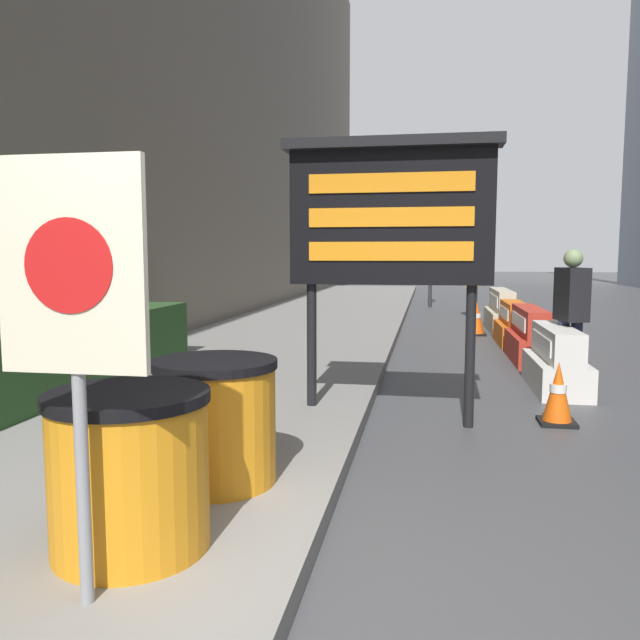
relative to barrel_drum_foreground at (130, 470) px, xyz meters
name	(u,v)px	position (x,y,z in m)	size (l,w,h in m)	color
ground_plane	(288,636)	(0.94, -0.39, -0.58)	(120.00, 120.00, 0.00)	#474749
hedge_strip	(29,363)	(-2.63, 2.94, -0.02)	(0.90, 6.58, 0.81)	#284C23
barrel_drum_foreground	(130,470)	(0.00, 0.00, 0.00)	(0.85, 0.85, 0.85)	orange
barrel_drum_middle	(215,421)	(0.12, 1.01, 0.00)	(0.85, 0.85, 0.85)	orange
warning_sign	(73,297)	(0.05, -0.54, 0.95)	(0.67, 0.08, 1.97)	gray
message_board	(391,216)	(1.16, 3.25, 1.50)	(2.10, 0.36, 2.82)	black
jersey_barrier_white	(556,362)	(3.15, 5.23, -0.23)	(0.60, 1.63, 0.80)	silver
jersey_barrier_red_striped	(529,338)	(3.15, 7.37, -0.20)	(0.57, 1.81, 0.86)	red
jersey_barrier_orange_near	(514,326)	(3.15, 9.24, -0.23)	(0.60, 1.61, 0.81)	orange
jersey_barrier_cream	(501,313)	(3.15, 11.38, -0.17)	(0.57, 2.20, 0.93)	beige
traffic_cone_near	(558,394)	(2.84, 3.52, -0.27)	(0.36, 0.36, 0.64)	black
traffic_cone_mid	(476,319)	(2.55, 10.54, -0.23)	(0.40, 0.40, 0.72)	black
traffic_light_near_curb	(431,225)	(1.59, 17.39, 2.06)	(0.28, 0.45, 3.63)	#2D2D30
pedestrian_worker	(571,306)	(3.35, 5.43, 0.47)	(0.38, 0.52, 1.78)	#23283D
pedestrian_passerby	(472,279)	(2.71, 14.40, 0.45)	(0.49, 0.54, 1.76)	#514C42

